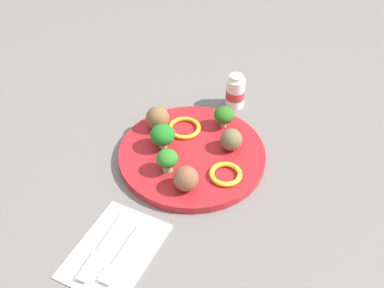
# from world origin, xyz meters

# --- Properties ---
(ground_plane) EXTENTS (4.00, 4.00, 0.00)m
(ground_plane) POSITION_xyz_m (0.00, 0.00, 0.00)
(ground_plane) COLOR slate
(plate) EXTENTS (0.28, 0.28, 0.02)m
(plate) POSITION_xyz_m (0.00, 0.00, 0.01)
(plate) COLOR red
(plate) RESTS_ON ground_plane
(broccoli_floret_back_left) EXTENTS (0.05, 0.05, 0.05)m
(broccoli_floret_back_left) POSITION_xyz_m (0.01, -0.06, 0.05)
(broccoli_floret_back_left) COLOR #92BE84
(broccoli_floret_back_left) RESTS_ON plate
(broccoli_floret_front_right) EXTENTS (0.04, 0.04, 0.05)m
(broccoli_floret_front_right) POSITION_xyz_m (0.06, -0.02, 0.04)
(broccoli_floret_front_right) COLOR #8DC179
(broccoli_floret_front_right) RESTS_ON plate
(broccoli_floret_mid_right) EXTENTS (0.04, 0.04, 0.04)m
(broccoli_floret_mid_right) POSITION_xyz_m (-0.09, 0.03, 0.04)
(broccoli_floret_mid_right) COLOR #9BB879
(broccoli_floret_mid_right) RESTS_ON plate
(meatball_far_rim) EXTENTS (0.04, 0.04, 0.04)m
(meatball_far_rim) POSITION_xyz_m (-0.04, 0.07, 0.04)
(meatball_far_rim) COLOR brown
(meatball_far_rim) RESTS_ON plate
(meatball_mid_right) EXTENTS (0.05, 0.05, 0.05)m
(meatball_mid_right) POSITION_xyz_m (-0.04, -0.09, 0.04)
(meatball_mid_right) COLOR brown
(meatball_mid_right) RESTS_ON plate
(meatball_center) EXTENTS (0.05, 0.05, 0.05)m
(meatball_center) POSITION_xyz_m (0.09, 0.02, 0.04)
(meatball_center) COLOR brown
(meatball_center) RESTS_ON plate
(pepper_ring_center) EXTENTS (0.08, 0.08, 0.01)m
(pepper_ring_center) POSITION_xyz_m (0.04, 0.08, 0.02)
(pepper_ring_center) COLOR yellow
(pepper_ring_center) RESTS_ON plate
(pepper_ring_mid_left) EXTENTS (0.07, 0.07, 0.01)m
(pepper_ring_mid_left) POSITION_xyz_m (-0.05, -0.04, 0.02)
(pepper_ring_mid_left) COLOR yellow
(pepper_ring_mid_left) RESTS_ON plate
(napkin) EXTENTS (0.18, 0.14, 0.01)m
(napkin) POSITION_xyz_m (0.24, -0.04, 0.00)
(napkin) COLOR white
(napkin) RESTS_ON ground_plane
(fork) EXTENTS (0.12, 0.03, 0.01)m
(fork) POSITION_xyz_m (0.25, -0.02, 0.01)
(fork) COLOR silver
(fork) RESTS_ON napkin
(knife) EXTENTS (0.15, 0.02, 0.01)m
(knife) POSITION_xyz_m (0.25, -0.06, 0.01)
(knife) COLOR white
(knife) RESTS_ON napkin
(yogurt_bottle) EXTENTS (0.04, 0.04, 0.08)m
(yogurt_bottle) POSITION_xyz_m (-0.19, 0.03, 0.03)
(yogurt_bottle) COLOR white
(yogurt_bottle) RESTS_ON ground_plane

